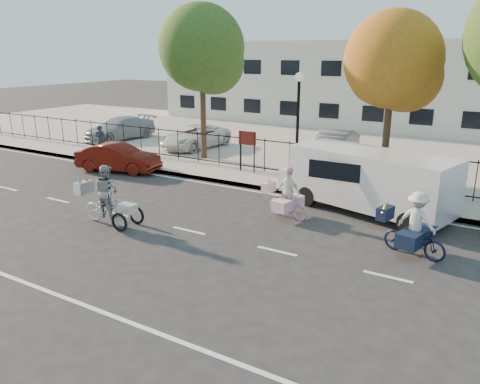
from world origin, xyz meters
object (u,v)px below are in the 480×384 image
Objects in this scene: bull_bike at (415,230)px; lot_car_a at (120,128)px; lamppost at (298,107)px; red_sedan at (118,158)px; lot_car_b at (195,137)px; pedestrian at (101,140)px; unicorn_bike at (288,199)px; zebra_trike at (107,201)px; white_van at (367,179)px; lot_car_c at (333,146)px.

bull_bike reaches higher than lot_car_a.
lot_car_a is at bearing 166.88° from lamppost.
bull_bike is at bearing -14.07° from lot_car_a.
lot_car_b is at bearing -15.33° from red_sedan.
lot_car_a is at bearing 30.79° from red_sedan.
pedestrian is at bearing -176.02° from lamppost.
bull_bike reaches higher than lot_car_b.
unicorn_bike is (1.57, -4.17, -2.47)m from lamppost.
lot_car_a is at bearing 79.18° from bull_bike.
zebra_trike is at bearing -37.42° from lot_car_a.
lamppost is 0.98× the size of lot_car_b.
lot_car_b is at bearing 11.92° from lot_car_a.
white_van reaches higher than lot_car_b.
red_sedan is at bearing -87.72° from lot_car_b.
pedestrian is at bearing -123.35° from lot_car_b.
lot_car_a is at bearing -178.17° from lot_car_c.
zebra_trike reaches higher than lot_car_b.
unicorn_bike reaches higher than lot_car_c.
pedestrian is at bearing 46.56° from red_sedan.
white_van reaches higher than pedestrian.
bull_bike reaches higher than lot_car_c.
pedestrian is (-12.18, 3.44, 0.27)m from unicorn_bike.
lot_car_c is (10.73, 4.73, -0.04)m from pedestrian.
white_van is 1.44× the size of lot_car_c.
unicorn_bike is at bearing -121.98° from white_van.
unicorn_bike is 0.40× the size of lot_car_b.
lot_car_c is at bearing 134.29° from white_van.
lot_car_c is at bearing 13.79° from lot_car_a.
lot_car_c is at bearing 178.74° from pedestrian.
red_sedan is (-11.33, -0.12, -0.53)m from white_van.
unicorn_bike is 8.30m from lot_car_c.
unicorn_bike is 0.38× the size of lot_car_a.
bull_bike is (8.81, 2.43, -0.03)m from zebra_trike.
bull_bike is 0.31× the size of white_van.
lot_car_c is (-5.61, 9.15, 0.17)m from bull_bike.
white_van is 12.43m from lot_car_b.
lot_car_c reaches higher than lot_car_a.
lot_car_a is 13.14m from lot_car_c.
bull_bike is 0.44× the size of lot_car_b.
unicorn_bike reaches higher than lot_car_a.
white_van is 7.20m from lot_car_c.
pedestrian is 0.34× the size of lot_car_a.
lot_car_a is (-14.55, 7.20, 0.17)m from unicorn_bike.
unicorn_bike is 4.28m from bull_bike.
lot_car_a is (-9.90, 10.61, 0.07)m from zebra_trike.
lamppost reaches higher than lot_car_b.
lot_car_b is (-11.12, 5.55, -0.40)m from white_van.
lamppost is 0.95× the size of lot_car_a.
bull_bike reaches higher than pedestrian.
bull_bike is (4.16, -0.99, 0.07)m from unicorn_bike.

